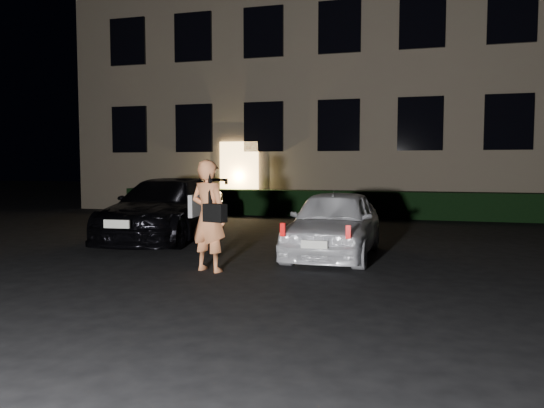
# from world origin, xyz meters

# --- Properties ---
(ground) EXTENTS (80.00, 80.00, 0.00)m
(ground) POSITION_xyz_m (0.00, 0.00, 0.00)
(ground) COLOR black
(ground) RESTS_ON ground
(building) EXTENTS (20.00, 8.11, 12.00)m
(building) POSITION_xyz_m (-0.00, 14.99, 6.00)
(building) COLOR #766654
(building) RESTS_ON ground
(hedge) EXTENTS (15.00, 0.70, 0.85)m
(hedge) POSITION_xyz_m (0.00, 10.50, 0.42)
(hedge) COLOR black
(hedge) RESTS_ON ground
(sedan) EXTENTS (2.38, 4.95, 1.38)m
(sedan) POSITION_xyz_m (-2.96, 4.36, 0.69)
(sedan) COLOR black
(sedan) RESTS_ON ground
(hatch) EXTENTS (1.52, 3.67, 1.24)m
(hatch) POSITION_xyz_m (1.13, 3.06, 0.62)
(hatch) COLOR white
(hatch) RESTS_ON ground
(man) EXTENTS (0.74, 0.60, 1.78)m
(man) POSITION_xyz_m (-0.56, 1.09, 0.89)
(man) COLOR #ED8A53
(man) RESTS_ON ground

